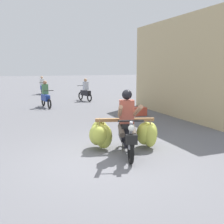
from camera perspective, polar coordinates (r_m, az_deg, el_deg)
ground_plane at (r=6.20m, az=-0.90°, el=-10.35°), size 120.00×120.00×0.00m
motorbike_main_loaded at (r=6.87m, az=2.36°, el=-4.30°), size 1.81×2.01×1.58m
motorbike_distant_ahead_left at (r=16.88m, az=-5.65°, el=4.27°), size 0.63×1.59×1.40m
motorbike_distant_ahead_right at (r=21.70m, az=-14.57°, el=5.18°), size 0.50×1.62×1.40m
motorbike_distant_far_ahead at (r=14.57m, az=-13.88°, el=3.20°), size 0.53×1.61×1.40m
shopfront_building at (r=13.18m, az=20.24°, el=8.76°), size 4.32×6.51×4.12m
produce_crate at (r=11.88m, az=5.81°, el=0.16°), size 0.56×0.40×0.36m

